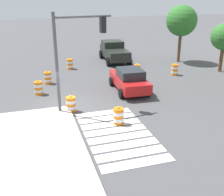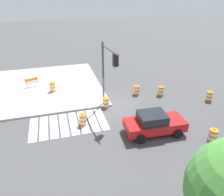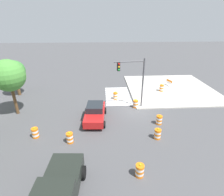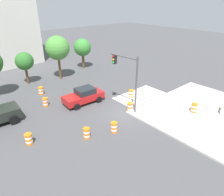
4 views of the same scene
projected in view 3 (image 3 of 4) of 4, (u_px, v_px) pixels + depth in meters
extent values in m
plane|color=#474749|center=(137.00, 110.00, 19.71)|extent=(120.00, 120.00, 0.00)
cube|color=#BCB7AD|center=(170.00, 88.00, 25.44)|extent=(12.00, 12.00, 0.15)
cube|color=silver|center=(120.00, 105.00, 20.87)|extent=(0.60, 3.20, 0.02)
cube|color=silver|center=(119.00, 102.00, 21.55)|extent=(0.60, 3.20, 0.02)
cube|color=silver|center=(119.00, 99.00, 22.23)|extent=(0.60, 3.20, 0.02)
cube|color=silver|center=(118.00, 97.00, 22.91)|extent=(0.60, 3.20, 0.02)
cube|color=silver|center=(118.00, 95.00, 23.59)|extent=(0.60, 3.20, 0.02)
cube|color=silver|center=(117.00, 92.00, 24.27)|extent=(0.60, 3.20, 0.02)
cube|color=silver|center=(117.00, 90.00, 24.95)|extent=(0.60, 3.20, 0.02)
cube|color=silver|center=(116.00, 88.00, 25.63)|extent=(0.60, 3.20, 0.02)
cube|color=red|center=(95.00, 114.00, 17.48)|extent=(4.39, 2.07, 0.70)
cube|color=#1E2328|center=(95.00, 107.00, 17.44)|extent=(1.99, 1.70, 0.60)
cylinder|color=black|center=(104.00, 124.00, 16.40)|extent=(0.67, 0.28, 0.66)
cylinder|color=black|center=(84.00, 124.00, 16.40)|extent=(0.67, 0.28, 0.66)
cylinder|color=black|center=(105.00, 110.00, 18.85)|extent=(0.67, 0.28, 0.66)
cylinder|color=black|center=(87.00, 110.00, 18.85)|extent=(0.67, 0.28, 0.66)
cube|color=black|center=(64.00, 174.00, 10.54)|extent=(2.62, 2.15, 0.90)
cylinder|color=black|center=(83.00, 172.00, 11.18)|extent=(0.86, 0.35, 0.84)
cylinder|color=black|center=(51.00, 172.00, 11.19)|extent=(0.86, 0.35, 0.84)
cylinder|color=orange|center=(139.00, 175.00, 11.44)|extent=(0.56, 0.56, 0.18)
cylinder|color=white|center=(139.00, 173.00, 11.36)|extent=(0.56, 0.56, 0.18)
cylinder|color=orange|center=(140.00, 171.00, 11.29)|extent=(0.56, 0.56, 0.18)
cylinder|color=white|center=(140.00, 168.00, 11.21)|extent=(0.56, 0.56, 0.18)
cylinder|color=orange|center=(140.00, 166.00, 11.14)|extent=(0.56, 0.56, 0.18)
sphere|color=yellow|center=(140.00, 165.00, 11.08)|extent=(0.12, 0.12, 0.12)
cylinder|color=orange|center=(157.00, 137.00, 14.99)|extent=(0.56, 0.56, 0.18)
cylinder|color=white|center=(157.00, 136.00, 14.92)|extent=(0.56, 0.56, 0.18)
cylinder|color=orange|center=(158.00, 134.00, 14.84)|extent=(0.56, 0.56, 0.18)
cylinder|color=white|center=(158.00, 132.00, 14.77)|extent=(0.56, 0.56, 0.18)
cylinder|color=orange|center=(158.00, 130.00, 14.69)|extent=(0.56, 0.56, 0.18)
sphere|color=yellow|center=(158.00, 129.00, 14.63)|extent=(0.12, 0.12, 0.12)
cylinder|color=orange|center=(159.00, 123.00, 17.04)|extent=(0.56, 0.56, 0.18)
cylinder|color=white|center=(159.00, 121.00, 16.96)|extent=(0.56, 0.56, 0.18)
cylinder|color=orange|center=(159.00, 120.00, 16.89)|extent=(0.56, 0.56, 0.18)
cylinder|color=white|center=(159.00, 118.00, 16.81)|extent=(0.56, 0.56, 0.18)
cylinder|color=orange|center=(160.00, 117.00, 16.74)|extent=(0.56, 0.56, 0.18)
sphere|color=yellow|center=(160.00, 115.00, 16.68)|extent=(0.12, 0.12, 0.12)
cylinder|color=orange|center=(135.00, 107.00, 20.19)|extent=(0.56, 0.56, 0.18)
cylinder|color=white|center=(135.00, 105.00, 20.12)|extent=(0.56, 0.56, 0.18)
cylinder|color=orange|center=(136.00, 104.00, 20.04)|extent=(0.56, 0.56, 0.18)
cylinder|color=white|center=(136.00, 102.00, 19.97)|extent=(0.56, 0.56, 0.18)
cylinder|color=orange|center=(136.00, 101.00, 19.89)|extent=(0.56, 0.56, 0.18)
sphere|color=yellow|center=(136.00, 100.00, 19.83)|extent=(0.12, 0.12, 0.12)
cylinder|color=orange|center=(70.00, 141.00, 14.52)|extent=(0.56, 0.56, 0.18)
cylinder|color=white|center=(70.00, 140.00, 14.44)|extent=(0.56, 0.56, 0.18)
cylinder|color=orange|center=(70.00, 138.00, 14.37)|extent=(0.56, 0.56, 0.18)
cylinder|color=white|center=(70.00, 136.00, 14.29)|extent=(0.56, 0.56, 0.18)
cylinder|color=orange|center=(69.00, 134.00, 14.22)|extent=(0.56, 0.56, 0.18)
sphere|color=yellow|center=(69.00, 133.00, 14.15)|extent=(0.12, 0.12, 0.12)
cylinder|color=orange|center=(36.00, 136.00, 15.15)|extent=(0.56, 0.56, 0.18)
cylinder|color=white|center=(36.00, 135.00, 15.07)|extent=(0.56, 0.56, 0.18)
cylinder|color=orange|center=(35.00, 133.00, 15.00)|extent=(0.56, 0.56, 0.18)
cylinder|color=white|center=(35.00, 131.00, 14.92)|extent=(0.56, 0.56, 0.18)
cylinder|color=orange|center=(34.00, 129.00, 14.85)|extent=(0.56, 0.56, 0.18)
sphere|color=yellow|center=(34.00, 128.00, 14.78)|extent=(0.12, 0.12, 0.12)
cylinder|color=orange|center=(115.00, 98.00, 22.24)|extent=(0.56, 0.56, 0.18)
cylinder|color=white|center=(115.00, 97.00, 22.16)|extent=(0.56, 0.56, 0.18)
cylinder|color=orange|center=(115.00, 96.00, 22.09)|extent=(0.56, 0.56, 0.18)
cylinder|color=white|center=(115.00, 95.00, 22.01)|extent=(0.56, 0.56, 0.18)
cylinder|color=orange|center=(115.00, 93.00, 21.94)|extent=(0.56, 0.56, 0.18)
sphere|color=yellow|center=(115.00, 92.00, 21.88)|extent=(0.12, 0.12, 0.12)
cylinder|color=orange|center=(161.00, 90.00, 24.32)|extent=(0.56, 0.56, 0.18)
cylinder|color=white|center=(161.00, 89.00, 24.25)|extent=(0.56, 0.56, 0.18)
cylinder|color=orange|center=(161.00, 88.00, 24.17)|extent=(0.56, 0.56, 0.18)
cylinder|color=white|center=(162.00, 87.00, 24.10)|extent=(0.56, 0.56, 0.18)
cylinder|color=orange|center=(162.00, 86.00, 24.02)|extent=(0.56, 0.56, 0.18)
sphere|color=yellow|center=(162.00, 84.00, 23.96)|extent=(0.12, 0.12, 0.12)
cube|color=silver|center=(172.00, 84.00, 25.63)|extent=(0.09, 0.09, 1.00)
cube|color=silver|center=(175.00, 83.00, 25.85)|extent=(0.09, 0.09, 1.00)
cube|color=silver|center=(167.00, 81.00, 26.57)|extent=(0.09, 0.09, 1.00)
cube|color=silver|center=(171.00, 81.00, 26.79)|extent=(0.09, 0.09, 1.00)
cube|color=orange|center=(169.00, 81.00, 25.99)|extent=(1.25, 0.42, 0.28)
cube|color=white|center=(169.00, 83.00, 26.12)|extent=(1.25, 0.42, 0.20)
cylinder|color=#4C4C51|center=(143.00, 83.00, 19.08)|extent=(0.18, 0.18, 5.50)
cylinder|color=#4C4C51|center=(129.00, 62.00, 17.84)|extent=(0.43, 3.20, 0.12)
cube|color=black|center=(119.00, 66.00, 17.87)|extent=(0.39, 0.31, 0.90)
sphere|color=red|center=(119.00, 64.00, 17.57)|extent=(0.20, 0.20, 0.20)
sphere|color=#F2A514|center=(119.00, 67.00, 17.70)|extent=(0.20, 0.20, 0.20)
sphere|color=green|center=(119.00, 70.00, 17.82)|extent=(0.20, 0.20, 0.20)
cylinder|color=brown|center=(18.00, 87.00, 23.04)|extent=(0.40, 0.40, 2.36)
sphere|color=#387F33|center=(14.00, 71.00, 22.16)|extent=(2.67, 2.67, 2.67)
cylinder|color=brown|center=(15.00, 100.00, 18.30)|extent=(0.31, 0.31, 3.14)
sphere|color=#478C38|center=(9.00, 76.00, 17.18)|extent=(3.17, 3.17, 3.17)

